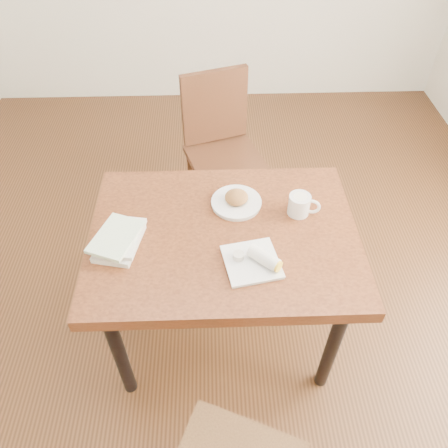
{
  "coord_description": "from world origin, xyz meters",
  "views": [
    {
      "loc": [
        -0.04,
        -1.26,
        2.09
      ],
      "look_at": [
        0.0,
        0.0,
        0.8
      ],
      "focal_mm": 35.0,
      "sensor_mm": 36.0,
      "label": 1
    }
  ],
  "objects_px": {
    "table": "(224,246)",
    "plate_scone": "(236,201)",
    "plate_burrito": "(255,261)",
    "coffee_mug": "(300,204)",
    "book_stack": "(119,239)",
    "chair_far": "(221,142)"
  },
  "relations": [
    {
      "from": "book_stack",
      "to": "plate_scone",
      "type": "bearing_deg",
      "value": 24.63
    },
    {
      "from": "plate_scone",
      "to": "plate_burrito",
      "type": "distance_m",
      "value": 0.35
    },
    {
      "from": "table",
      "to": "chair_far",
      "type": "bearing_deg",
      "value": 89.17
    },
    {
      "from": "chair_far",
      "to": "plate_scone",
      "type": "bearing_deg",
      "value": -86.47
    },
    {
      "from": "table",
      "to": "coffee_mug",
      "type": "distance_m",
      "value": 0.38
    },
    {
      "from": "table",
      "to": "book_stack",
      "type": "height_order",
      "value": "book_stack"
    },
    {
      "from": "plate_burrito",
      "to": "book_stack",
      "type": "distance_m",
      "value": 0.56
    },
    {
      "from": "plate_scone",
      "to": "coffee_mug",
      "type": "height_order",
      "value": "coffee_mug"
    },
    {
      "from": "table",
      "to": "plate_scone",
      "type": "bearing_deg",
      "value": 70.3
    },
    {
      "from": "plate_scone",
      "to": "plate_burrito",
      "type": "xyz_separation_m",
      "value": [
        0.06,
        -0.35,
        -0.0
      ]
    },
    {
      "from": "book_stack",
      "to": "chair_far",
      "type": "bearing_deg",
      "value": 66.05
    },
    {
      "from": "plate_burrito",
      "to": "book_stack",
      "type": "bearing_deg",
      "value": 167.26
    },
    {
      "from": "table",
      "to": "plate_scone",
      "type": "relative_size",
      "value": 5.02
    },
    {
      "from": "plate_scone",
      "to": "coffee_mug",
      "type": "bearing_deg",
      "value": -13.17
    },
    {
      "from": "book_stack",
      "to": "coffee_mug",
      "type": "bearing_deg",
      "value": 11.91
    },
    {
      "from": "table",
      "to": "plate_burrito",
      "type": "xyz_separation_m",
      "value": [
        0.12,
        -0.18,
        0.11
      ]
    },
    {
      "from": "coffee_mug",
      "to": "book_stack",
      "type": "distance_m",
      "value": 0.78
    },
    {
      "from": "table",
      "to": "coffee_mug",
      "type": "bearing_deg",
      "value": 17.83
    },
    {
      "from": "coffee_mug",
      "to": "plate_burrito",
      "type": "distance_m",
      "value": 0.36
    },
    {
      "from": "chair_far",
      "to": "coffee_mug",
      "type": "bearing_deg",
      "value": -69.01
    },
    {
      "from": "table",
      "to": "plate_burrito",
      "type": "distance_m",
      "value": 0.24
    },
    {
      "from": "chair_far",
      "to": "coffee_mug",
      "type": "xyz_separation_m",
      "value": [
        0.32,
        -0.84,
        0.25
      ]
    }
  ]
}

